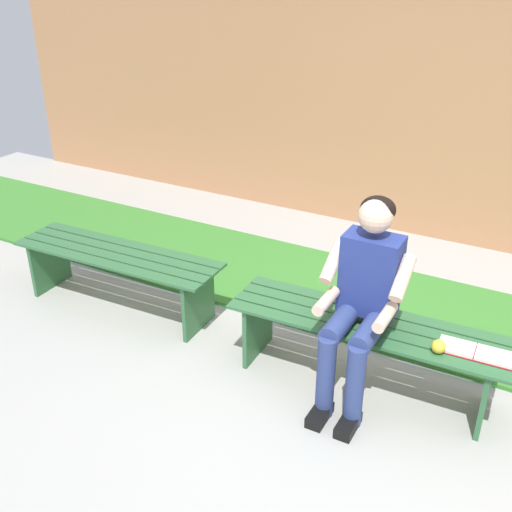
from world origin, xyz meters
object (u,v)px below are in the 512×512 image
object	(u,v)px
bench_near	(365,337)
bench_far	(118,266)
apple	(439,347)
person_seated	(362,296)
book_open	(475,352)

from	to	relation	value
bench_near	bench_far	bearing A→B (deg)	0.00
bench_near	apple	world-z (taller)	apple
bench_far	apple	xyz separation A→B (m)	(-2.44, 0.11, 0.16)
bench_near	person_seated	xyz separation A→B (m)	(0.01, 0.10, 0.35)
book_open	bench_far	bearing A→B (deg)	-2.56
person_seated	book_open	bearing A→B (deg)	-172.53
bench_near	bench_far	xyz separation A→B (m)	(1.98, 0.00, -0.00)
bench_far	person_seated	size ratio (longest dim) A/B	1.32
bench_near	book_open	size ratio (longest dim) A/B	4.19
bench_far	bench_near	bearing A→B (deg)	-180.00
person_seated	book_open	xyz separation A→B (m)	(-0.66, -0.09, -0.22)
person_seated	apple	xyz separation A→B (m)	(-0.47, 0.01, -0.19)
person_seated	book_open	world-z (taller)	person_seated
bench_near	book_open	distance (m)	0.66
apple	book_open	bearing A→B (deg)	-153.39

